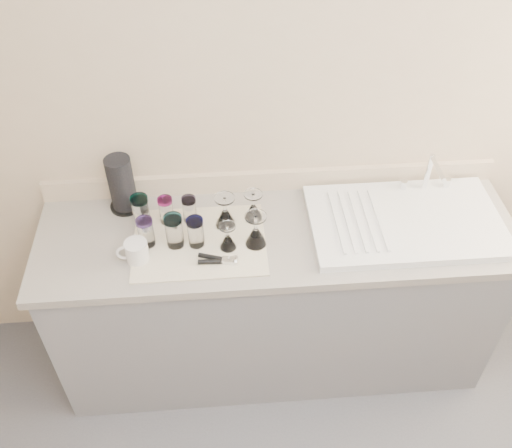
{
  "coord_description": "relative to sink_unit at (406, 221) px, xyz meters",
  "views": [
    {
      "loc": [
        -0.23,
        -0.52,
        2.61
      ],
      "look_at": [
        -0.1,
        1.15,
        1.0
      ],
      "focal_mm": 40.0,
      "sensor_mm": 36.0,
      "label": 1
    }
  ],
  "objects": [
    {
      "name": "sink_unit",
      "position": [
        0.0,
        0.0,
        0.0
      ],
      "size": [
        0.82,
        0.5,
        0.22
      ],
      "color": "white",
      "rests_on": "counter_unit"
    },
    {
      "name": "goblet_back_right",
      "position": [
        -0.65,
        0.08,
        0.04
      ],
      "size": [
        0.08,
        0.08,
        0.14
      ],
      "color": "white",
      "rests_on": "dish_towel"
    },
    {
      "name": "can_opener",
      "position": [
        -0.81,
        -0.16,
        -0.0
      ],
      "size": [
        0.16,
        0.07,
        0.02
      ],
      "color": "silver",
      "rests_on": "dish_towel"
    },
    {
      "name": "room_envelope",
      "position": [
        -0.55,
        -1.2,
        0.64
      ],
      "size": [
        3.54,
        3.5,
        2.52
      ],
      "color": "#4D4D52",
      "rests_on": "ground"
    },
    {
      "name": "goblet_back_left",
      "position": [
        -0.77,
        0.05,
        0.04
      ],
      "size": [
        0.09,
        0.09,
        0.15
      ],
      "color": "white",
      "rests_on": "dish_towel"
    },
    {
      "name": "goblet_front_right",
      "position": [
        -0.65,
        -0.07,
        0.04
      ],
      "size": [
        0.09,
        0.09,
        0.16
      ],
      "color": "white",
      "rests_on": "dish_towel"
    },
    {
      "name": "tumbler_cyan",
      "position": [
        -1.02,
        0.09,
        0.05
      ],
      "size": [
        0.06,
        0.06,
        0.13
      ],
      "color": "white",
      "rests_on": "dish_towel"
    },
    {
      "name": "paper_towel_roll",
      "position": [
        -1.21,
        0.21,
        0.11
      ],
      "size": [
        0.14,
        0.14,
        0.26
      ],
      "color": "black",
      "rests_on": "counter_unit"
    },
    {
      "name": "counter_unit",
      "position": [
        -0.55,
        -0.0,
        -0.47
      ],
      "size": [
        2.06,
        0.62,
        0.9
      ],
      "color": "slate",
      "rests_on": "ground"
    },
    {
      "name": "tumbler_teal",
      "position": [
        -1.13,
        0.08,
        0.06
      ],
      "size": [
        0.07,
        0.07,
        0.15
      ],
      "color": "white",
      "rests_on": "dish_towel"
    },
    {
      "name": "tumbler_lavender",
      "position": [
        -0.9,
        -0.06,
        0.06
      ],
      "size": [
        0.07,
        0.07,
        0.14
      ],
      "color": "white",
      "rests_on": "dish_towel"
    },
    {
      "name": "tumbler_blue",
      "position": [
        -0.98,
        -0.05,
        0.07
      ],
      "size": [
        0.08,
        0.08,
        0.15
      ],
      "color": "white",
      "rests_on": "dish_towel"
    },
    {
      "name": "white_mug",
      "position": [
        -1.14,
        -0.12,
        0.03
      ],
      "size": [
        0.13,
        0.1,
        0.1
      ],
      "color": "silver",
      "rests_on": "counter_unit"
    },
    {
      "name": "tumbler_purple",
      "position": [
        -0.92,
        0.09,
        0.05
      ],
      "size": [
        0.06,
        0.06,
        0.12
      ],
      "color": "white",
      "rests_on": "dish_towel"
    },
    {
      "name": "goblet_front_left",
      "position": [
        -0.77,
        -0.09,
        0.03
      ],
      "size": [
        0.07,
        0.07,
        0.12
      ],
      "color": "white",
      "rests_on": "dish_towel"
    },
    {
      "name": "dish_towel",
      "position": [
        -0.89,
        -0.04,
        -0.02
      ],
      "size": [
        0.55,
        0.42,
        0.01
      ],
      "primitive_type": "cube",
      "color": "white",
      "rests_on": "counter_unit"
    },
    {
      "name": "tumbler_magenta",
      "position": [
        -1.1,
        -0.04,
        0.06
      ],
      "size": [
        0.07,
        0.07,
        0.13
      ],
      "color": "white",
      "rests_on": "dish_towel"
    }
  ]
}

